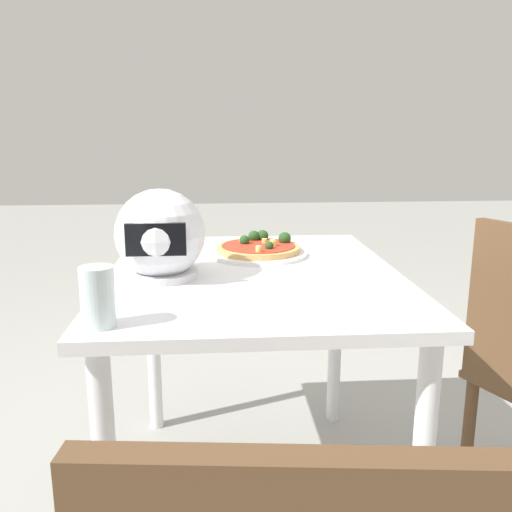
% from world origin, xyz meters
% --- Properties ---
extents(ground_plane, '(14.00, 14.00, 0.00)m').
position_xyz_m(ground_plane, '(0.00, 0.00, 0.00)').
color(ground_plane, '#9E9E99').
extents(dining_table, '(0.82, 1.02, 0.74)m').
position_xyz_m(dining_table, '(0.00, 0.00, 0.64)').
color(dining_table, white).
rests_on(dining_table, ground).
extents(pizza_plate, '(0.31, 0.31, 0.01)m').
position_xyz_m(pizza_plate, '(-0.03, -0.20, 0.75)').
color(pizza_plate, white).
rests_on(pizza_plate, dining_table).
extents(pizza, '(0.27, 0.27, 0.05)m').
position_xyz_m(pizza, '(-0.03, -0.20, 0.77)').
color(pizza, tan).
rests_on(pizza, pizza_plate).
extents(motorcycle_helmet, '(0.24, 0.24, 0.24)m').
position_xyz_m(motorcycle_helmet, '(0.25, 0.05, 0.86)').
color(motorcycle_helmet, silver).
rests_on(motorcycle_helmet, dining_table).
extents(drinking_glass, '(0.07, 0.07, 0.13)m').
position_xyz_m(drinking_glass, '(0.35, 0.43, 0.80)').
color(drinking_glass, silver).
rests_on(drinking_glass, dining_table).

